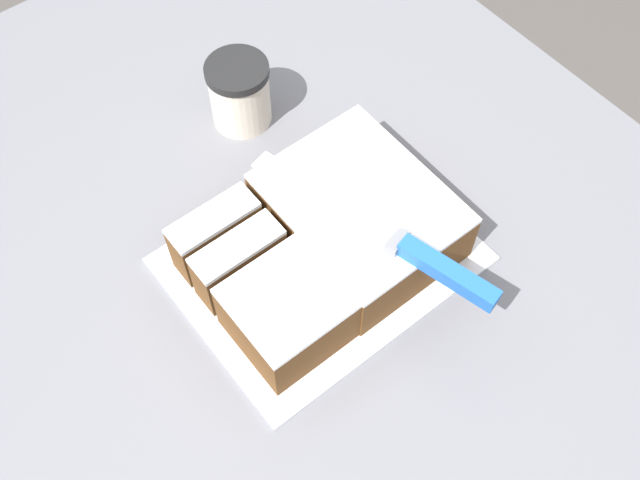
{
  "coord_description": "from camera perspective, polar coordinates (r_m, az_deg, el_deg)",
  "views": [
    {
      "loc": [
        0.39,
        -0.27,
        1.77
      ],
      "look_at": [
        -0.0,
        0.03,
        0.97
      ],
      "focal_mm": 42.0,
      "sensor_mm": 36.0,
      "label": 1
    }
  ],
  "objects": [
    {
      "name": "ground_plane",
      "position": [
        1.84,
        -0.81,
        -16.61
      ],
      "size": [
        8.0,
        8.0,
        0.0
      ],
      "primitive_type": "plane",
      "color": "#4C4742"
    },
    {
      "name": "countertop",
      "position": [
        1.4,
        -1.04,
        -11.77
      ],
      "size": [
        1.4,
        1.1,
        0.92
      ],
      "color": "slate",
      "rests_on": "ground_plane"
    },
    {
      "name": "cake_board",
      "position": [
        0.99,
        0.0,
        -1.39
      ],
      "size": [
        0.29,
        0.37,
        0.01
      ],
      "color": "silver",
      "rests_on": "countertop"
    },
    {
      "name": "cake",
      "position": [
        0.95,
        0.36,
        0.01
      ],
      "size": [
        0.24,
        0.32,
        0.09
      ],
      "color": "brown",
      "rests_on": "cake_board"
    },
    {
      "name": "knife",
      "position": [
        0.88,
        7.31,
        -1.04
      ],
      "size": [
        0.34,
        0.11,
        0.02
      ],
      "rotation": [
        0.0,
        0.0,
        3.39
      ],
      "color": "silver",
      "rests_on": "cake"
    },
    {
      "name": "coffee_cup",
      "position": [
        1.1,
        -6.14,
        11.07
      ],
      "size": [
        0.09,
        0.09,
        0.1
      ],
      "color": "beige",
      "rests_on": "countertop"
    }
  ]
}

